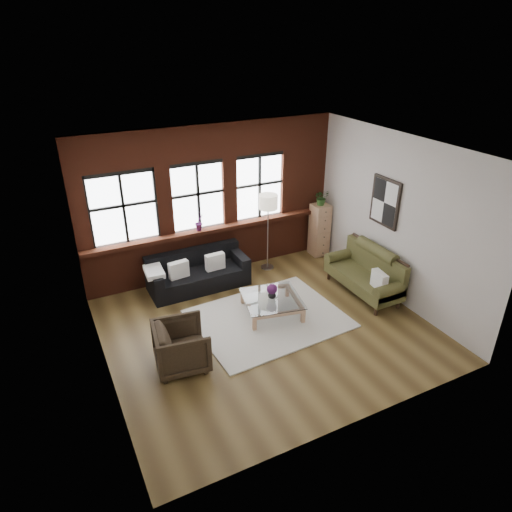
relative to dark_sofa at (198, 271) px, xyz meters
name	(u,v)px	position (x,y,z in m)	size (l,w,h in m)	color
floor	(266,327)	(0.57, -1.90, -0.37)	(5.50, 5.50, 0.00)	brown
ceiling	(268,151)	(0.57, -1.90, 2.83)	(5.50, 5.50, 0.00)	white
wall_back	(211,201)	(0.57, 0.60, 1.23)	(5.50, 5.50, 0.00)	beige
wall_front	(363,328)	(0.57, -4.40, 1.23)	(5.50, 5.50, 0.00)	beige
wall_left	(94,285)	(-2.18, -1.90, 1.23)	(5.00, 5.00, 0.00)	beige
wall_right	(395,219)	(3.32, -1.90, 1.23)	(5.00, 5.00, 0.00)	beige
brick_backwall	(212,202)	(0.57, 0.54, 1.23)	(5.50, 0.12, 3.20)	#5D2515
sill_ledge	(215,228)	(0.57, 0.45, 0.67)	(5.50, 0.30, 0.08)	#5D2515
window_left	(123,209)	(-1.23, 0.55, 1.38)	(1.38, 0.10, 1.50)	black
window_mid	(198,197)	(0.27, 0.55, 1.38)	(1.38, 0.10, 1.50)	black
window_right	(259,187)	(1.67, 0.55, 1.38)	(1.38, 0.10, 1.50)	black
wall_poster	(385,202)	(3.29, -1.60, 1.48)	(0.05, 0.74, 0.94)	black
shag_rug	(268,318)	(0.74, -1.69, -0.35)	(2.65, 2.08, 0.03)	beige
dark_sofa	(198,271)	(0.00, 0.00, 0.00)	(2.03, 0.82, 0.73)	black
pillow_a	(179,270)	(-0.43, -0.10, 0.19)	(0.40, 0.14, 0.34)	white
pillow_b	(215,262)	(0.34, -0.10, 0.19)	(0.40, 0.14, 0.34)	white
vintage_settee	(364,272)	(2.87, -1.71, 0.11)	(0.79, 1.78, 0.95)	#464520
pillow_settee	(379,280)	(2.79, -2.25, 0.22)	(0.14, 0.38, 0.34)	white
armchair	(182,346)	(-1.09, -2.22, 0.01)	(0.81, 0.83, 0.76)	black
coffee_table	(272,306)	(0.88, -1.54, -0.20)	(1.03, 1.03, 0.35)	tan
vase	(272,294)	(0.88, -1.54, 0.05)	(0.15, 0.15, 0.16)	#B2B2B2
flowers	(272,289)	(0.88, -1.54, 0.17)	(0.20, 0.20, 0.20)	#571E56
drawer_chest	(319,230)	(3.08, 0.20, 0.25)	(0.38, 0.38, 1.23)	tan
potted_plant_top	(322,197)	(3.08, 0.20, 1.05)	(0.33, 0.28, 0.36)	#2D5923
floor_lamp	(268,230)	(1.67, 0.11, 0.57)	(0.40, 0.40, 1.87)	#A5A5A8
sill_plant	(199,222)	(0.23, 0.42, 0.89)	(0.19, 0.15, 0.35)	#571E56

